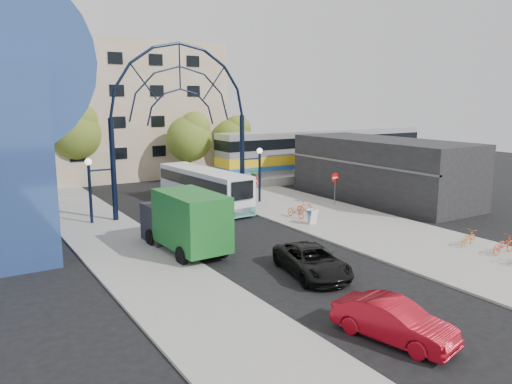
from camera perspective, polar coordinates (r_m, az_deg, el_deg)
ground at (r=25.27m, az=4.84°, el=-8.44°), size 120.00×120.00×0.00m
sidewalk_east at (r=33.17m, az=11.81°, el=-3.87°), size 8.00×56.00×0.12m
plaza_west at (r=27.52m, az=-13.94°, el=-6.98°), size 5.00×50.00×0.12m
gateway_arch at (r=36.06m, az=-8.63°, el=11.02°), size 13.64×0.44×12.10m
stop_sign at (r=37.04m, az=-0.28°, el=0.92°), size 0.80×0.07×2.50m
do_not_enter_sign at (r=39.10m, az=9.04°, el=1.28°), size 0.76×0.07×2.48m
street_name_sign at (r=37.73m, az=-0.24°, el=1.31°), size 0.70×0.70×2.80m
sandwich_board at (r=32.91m, az=6.45°, el=-2.61°), size 0.55×0.61×0.99m
commercial_block_east at (r=42.45m, az=14.17°, el=2.53°), size 6.00×16.00×5.00m
apartment_block at (r=56.48m, az=-15.31°, el=9.00°), size 20.00×12.10×14.00m
train_platform at (r=54.14m, az=7.87°, el=2.20°), size 32.00×5.00×0.80m
train_car at (r=53.83m, az=7.94°, el=4.83°), size 25.10×3.05×4.20m
tree_north_a at (r=49.58m, az=-7.51°, el=6.33°), size 4.48×4.48×7.00m
tree_north_b at (r=50.19m, az=-19.98°, el=6.60°), size 5.12×5.12×8.00m
tree_north_c at (r=54.10m, az=-2.57°, el=6.41°), size 4.16×4.16×6.50m
city_bus at (r=38.48m, az=-5.99°, el=0.52°), size 3.04×10.74×2.91m
green_truck at (r=27.39m, az=-8.25°, el=-3.31°), size 2.81×6.81×3.39m
black_suv at (r=23.91m, az=6.41°, el=-7.83°), size 3.31×5.38×1.39m
red_sedan at (r=18.33m, az=15.47°, el=-14.02°), size 2.49×4.55×1.42m
bike_near_a at (r=34.68m, az=4.59°, el=-2.18°), size 0.69×1.75×0.91m
bike_near_b at (r=35.55m, az=5.76°, el=-1.86°), size 0.93×1.60×0.93m
bike_far_a at (r=29.68m, az=26.46°, el=-5.40°), size 1.89×0.69×0.99m
bike_far_c at (r=30.49m, az=23.06°, el=-4.86°), size 1.68×0.82×0.84m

